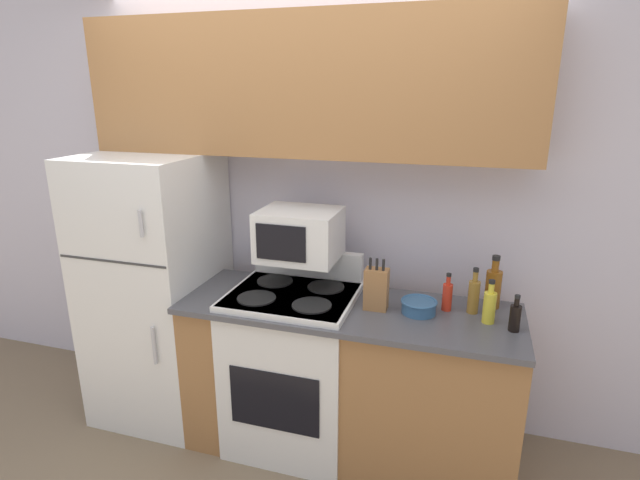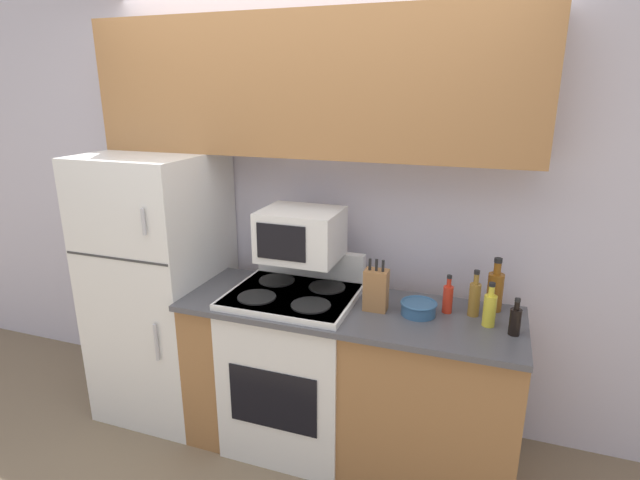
{
  "view_description": "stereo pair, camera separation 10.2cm",
  "coord_description": "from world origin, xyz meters",
  "views": [
    {
      "loc": [
        0.91,
        -2.06,
        1.99
      ],
      "look_at": [
        0.19,
        0.26,
        1.25
      ],
      "focal_mm": 28.0,
      "sensor_mm": 36.0,
      "label": 1
    },
    {
      "loc": [
        1.01,
        -2.02,
        1.99
      ],
      "look_at": [
        0.19,
        0.26,
        1.25
      ],
      "focal_mm": 28.0,
      "sensor_mm": 36.0,
      "label": 2
    }
  ],
  "objects": [
    {
      "name": "ground_plane",
      "position": [
        0.0,
        0.0,
        0.0
      ],
      "size": [
        12.0,
        12.0,
        0.0
      ],
      "primitive_type": "plane",
      "color": "#7F6B51"
    },
    {
      "name": "wall_back",
      "position": [
        0.0,
        0.75,
        1.27
      ],
      "size": [
        8.0,
        0.05,
        2.55
      ],
      "color": "silver",
      "rests_on": "ground_plane"
    },
    {
      "name": "lower_cabinets",
      "position": [
        0.34,
        0.29,
        0.45
      ],
      "size": [
        1.77,
        0.62,
        0.9
      ],
      "color": "#9E6B3D",
      "rests_on": "ground_plane"
    },
    {
      "name": "refrigerator",
      "position": [
        -0.88,
        0.36,
        0.82
      ],
      "size": [
        0.69,
        0.74,
        1.63
      ],
      "color": "white",
      "rests_on": "ground_plane"
    },
    {
      "name": "upper_cabinets",
      "position": [
        0.0,
        0.57,
        2.0
      ],
      "size": [
        2.45,
        0.31,
        0.73
      ],
      "color": "#9E6B3D",
      "rests_on": "refrigerator"
    },
    {
      "name": "stove",
      "position": [
        0.03,
        0.28,
        0.48
      ],
      "size": [
        0.68,
        0.6,
        1.09
      ],
      "color": "white",
      "rests_on": "ground_plane"
    },
    {
      "name": "microwave",
      "position": [
        0.04,
        0.38,
        1.23
      ],
      "size": [
        0.42,
        0.36,
        0.27
      ],
      "color": "white",
      "rests_on": "stove"
    },
    {
      "name": "knife_block",
      "position": [
        0.49,
        0.28,
        1.01
      ],
      "size": [
        0.12,
        0.08,
        0.28
      ],
      "color": "#9E6B3D",
      "rests_on": "lower_cabinets"
    },
    {
      "name": "bowl",
      "position": [
        0.7,
        0.3,
        0.93
      ],
      "size": [
        0.18,
        0.18,
        0.07
      ],
      "color": "#335B84",
      "rests_on": "lower_cabinets"
    },
    {
      "name": "bottle_cooking_spray",
      "position": [
        1.04,
        0.29,
        0.98
      ],
      "size": [
        0.06,
        0.06,
        0.22
      ],
      "color": "gold",
      "rests_on": "lower_cabinets"
    },
    {
      "name": "bottle_vinegar",
      "position": [
        0.96,
        0.38,
        0.99
      ],
      "size": [
        0.06,
        0.06,
        0.24
      ],
      "color": "olive",
      "rests_on": "lower_cabinets"
    },
    {
      "name": "bottle_soy_sauce",
      "position": [
        1.15,
        0.23,
        0.97
      ],
      "size": [
        0.05,
        0.05,
        0.18
      ],
      "color": "black",
      "rests_on": "lower_cabinets"
    },
    {
      "name": "bottle_hot_sauce",
      "position": [
        0.84,
        0.37,
        0.98
      ],
      "size": [
        0.05,
        0.05,
        0.2
      ],
      "color": "red",
      "rests_on": "lower_cabinets"
    },
    {
      "name": "bottle_whiskey",
      "position": [
        1.06,
        0.48,
        1.01
      ],
      "size": [
        0.08,
        0.08,
        0.28
      ],
      "color": "brown",
      "rests_on": "lower_cabinets"
    }
  ]
}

